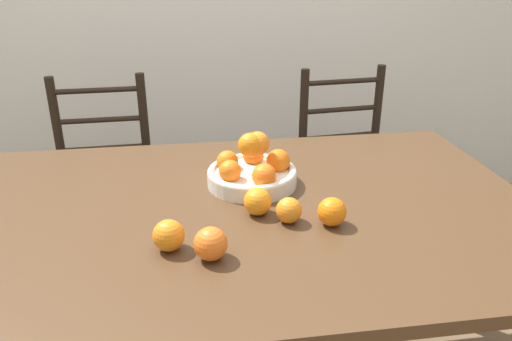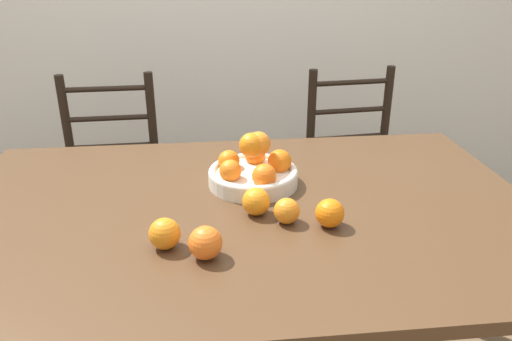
% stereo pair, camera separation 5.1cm
% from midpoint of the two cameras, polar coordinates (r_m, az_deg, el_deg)
% --- Properties ---
extents(dining_table, '(1.67, 1.08, 0.78)m').
position_cam_midpoint_polar(dining_table, '(1.47, -2.04, -7.22)').
color(dining_table, '#4C331E').
rests_on(dining_table, ground_plane).
extents(fruit_bowl, '(0.28, 0.28, 0.17)m').
position_cam_midpoint_polar(fruit_bowl, '(1.53, -1.36, 0.13)').
color(fruit_bowl, silver).
rests_on(fruit_bowl, dining_table).
extents(orange_loose_0, '(0.08, 0.08, 0.08)m').
position_cam_midpoint_polar(orange_loose_0, '(1.18, -6.45, -8.34)').
color(orange_loose_0, orange).
rests_on(orange_loose_0, dining_table).
extents(orange_loose_1, '(0.07, 0.07, 0.07)m').
position_cam_midpoint_polar(orange_loose_1, '(1.33, 2.69, -4.58)').
color(orange_loose_1, orange).
rests_on(orange_loose_1, dining_table).
extents(orange_loose_2, '(0.08, 0.08, 0.08)m').
position_cam_midpoint_polar(orange_loose_2, '(1.36, -0.87, -3.57)').
color(orange_loose_2, orange).
rests_on(orange_loose_2, dining_table).
extents(orange_loose_3, '(0.08, 0.08, 0.08)m').
position_cam_midpoint_polar(orange_loose_3, '(1.23, -11.13, -7.31)').
color(orange_loose_3, orange).
rests_on(orange_loose_3, dining_table).
extents(orange_loose_4, '(0.08, 0.08, 0.08)m').
position_cam_midpoint_polar(orange_loose_4, '(1.32, 7.59, -4.71)').
color(orange_loose_4, orange).
rests_on(orange_loose_4, dining_table).
extents(chair_left, '(0.43, 0.41, 0.95)m').
position_cam_midpoint_polar(chair_left, '(2.33, -17.45, -2.03)').
color(chair_left, black).
rests_on(chair_left, ground_plane).
extents(chair_right, '(0.46, 0.44, 0.95)m').
position_cam_midpoint_polar(chair_right, '(2.41, 9.96, -0.40)').
color(chair_right, black).
rests_on(chair_right, ground_plane).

